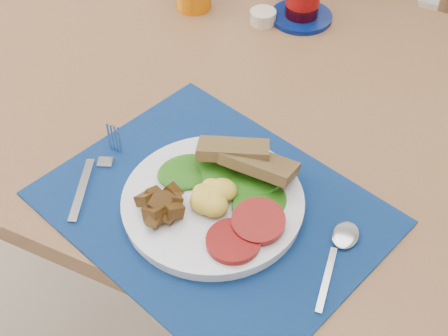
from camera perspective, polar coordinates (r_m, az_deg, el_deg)
name	(u,v)px	position (r m, az deg, el deg)	size (l,w,h in m)	color
table	(258,132)	(1.23, 3.15, 3.26)	(1.40, 0.90, 0.75)	brown
chair_far	(353,2)	(1.74, 11.71, 14.65)	(0.60, 0.59, 1.25)	brown
placemat	(213,208)	(0.98, -1.01, -3.64)	(0.50, 0.39, 0.00)	black
breakfast_plate	(208,199)	(0.96, -1.43, -2.87)	(0.28, 0.28, 0.07)	silver
fork	(97,172)	(1.05, -11.54, -0.35)	(0.06, 0.19, 0.00)	#B2B5BA
spoon	(339,250)	(0.94, 10.50, -7.34)	(0.04, 0.17, 0.00)	#B2B5BA
ramekin	(263,17)	(1.38, 3.57, 13.62)	(0.06, 0.06, 0.03)	beige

